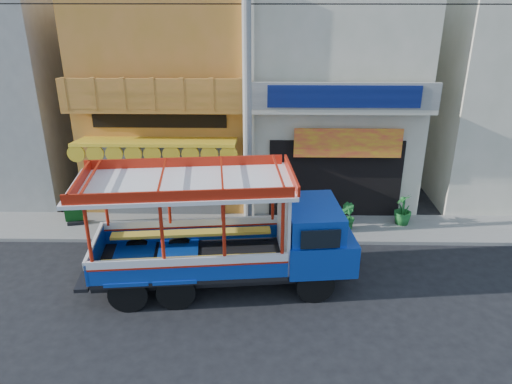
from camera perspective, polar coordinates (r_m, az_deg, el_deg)
ground at (r=13.76m, az=2.91°, el=-12.09°), size 90.00×90.00×0.00m
sidewalk at (r=17.15m, az=2.52°, el=-4.15°), size 30.00×2.00×0.12m
shophouse_left at (r=19.86m, az=-9.41°, el=11.83°), size 6.00×7.50×8.24m
shophouse_right at (r=19.71m, az=8.40°, el=11.80°), size 6.00×6.75×8.24m
party_pilaster at (r=16.55m, az=-0.82°, el=9.46°), size 0.35×0.30×8.00m
filler_building_right at (r=21.82m, az=27.17°, el=9.81°), size 6.00×6.00×7.60m
utility_pole at (r=14.80m, az=-0.45°, el=11.89°), size 28.00×0.26×9.00m
songthaew_truck at (r=13.52m, az=-1.90°, el=-4.59°), size 7.50×3.09×3.41m
green_sign at (r=18.22m, az=-19.95°, el=-2.07°), size 0.72×0.47×1.11m
potted_plant_b at (r=17.08m, az=10.44°, el=-2.74°), size 0.61×0.64×0.90m
potted_plant_c at (r=17.80m, az=16.47°, el=-1.89°), size 0.84×0.84×1.10m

